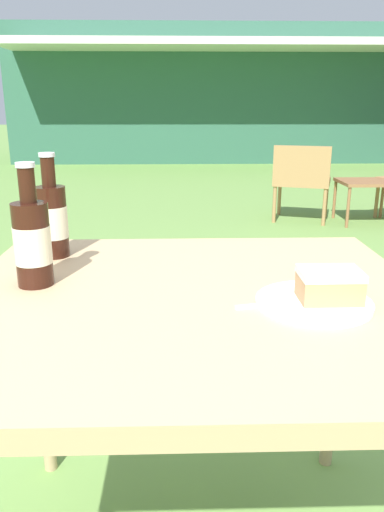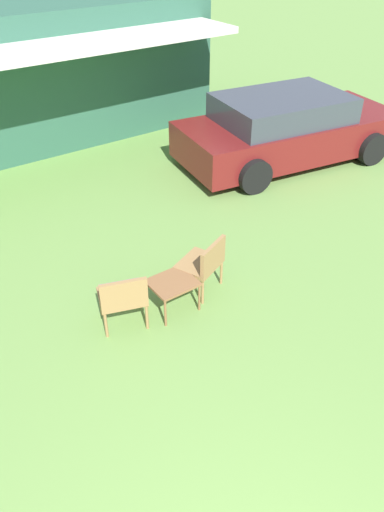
{
  "view_description": "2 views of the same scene",
  "coord_description": "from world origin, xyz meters",
  "px_view_note": "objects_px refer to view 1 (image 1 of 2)",
  "views": [
    {
      "loc": [
        -0.03,
        -0.95,
        1.12
      ],
      "look_at": [
        0.0,
        0.1,
        0.8
      ],
      "focal_mm": 35.0,
      "sensor_mm": 36.0,
      "label": 1
    },
    {
      "loc": [
        -0.71,
        -0.12,
        4.11
      ],
      "look_at": [
        1.93,
        3.58,
        0.9
      ],
      "focal_mm": 35.0,
      "sensor_mm": 36.0,
      "label": 2
    }
  ],
  "objects_px": {
    "patio_table": "(193,322)",
    "cola_bottle_near": "(32,241)",
    "cake_on_plate": "(322,293)",
    "cola_bottle_far": "(52,219)",
    "wicker_chair_cushioned": "(302,177)",
    "garden_side_table": "(368,185)"
  },
  "relations": [
    {
      "from": "cola_bottle_far",
      "to": "wicker_chair_cushioned",
      "type": "bearing_deg",
      "value": 67.11
    },
    {
      "from": "cake_on_plate",
      "to": "cola_bottle_near",
      "type": "relative_size",
      "value": 0.86
    },
    {
      "from": "wicker_chair_cushioned",
      "to": "cake_on_plate",
      "type": "xyz_separation_m",
      "value": [
        -0.95,
        -4.0,
        0.33
      ]
    },
    {
      "from": "wicker_chair_cushioned",
      "to": "cola_bottle_far",
      "type": "xyz_separation_m",
      "value": [
        -1.54,
        -3.66,
        0.4
      ]
    },
    {
      "from": "patio_table",
      "to": "cake_on_plate",
      "type": "relative_size",
      "value": 4.35
    },
    {
      "from": "patio_table",
      "to": "cake_on_plate",
      "type": "bearing_deg",
      "value": -15.25
    },
    {
      "from": "garden_side_table",
      "to": "cake_on_plate",
      "type": "distance_m",
      "value": 4.24
    },
    {
      "from": "patio_table",
      "to": "cake_on_plate",
      "type": "height_order",
      "value": "cake_on_plate"
    },
    {
      "from": "patio_table",
      "to": "cola_bottle_near",
      "type": "xyz_separation_m",
      "value": [
        -0.34,
        0.06,
        0.16
      ]
    },
    {
      "from": "cake_on_plate",
      "to": "wicker_chair_cushioned",
      "type": "bearing_deg",
      "value": 76.6
    },
    {
      "from": "patio_table",
      "to": "cola_bottle_far",
      "type": "relative_size",
      "value": 3.73
    },
    {
      "from": "wicker_chair_cushioned",
      "to": "cake_on_plate",
      "type": "height_order",
      "value": "cake_on_plate"
    },
    {
      "from": "garden_side_table",
      "to": "patio_table",
      "type": "distance_m",
      "value": 4.27
    },
    {
      "from": "cola_bottle_near",
      "to": "cola_bottle_far",
      "type": "height_order",
      "value": "same"
    },
    {
      "from": "wicker_chair_cushioned",
      "to": "cola_bottle_far",
      "type": "distance_m",
      "value": 3.99
    },
    {
      "from": "wicker_chair_cushioned",
      "to": "garden_side_table",
      "type": "distance_m",
      "value": 0.64
    },
    {
      "from": "wicker_chair_cushioned",
      "to": "patio_table",
      "type": "distance_m",
      "value": 4.12
    },
    {
      "from": "cake_on_plate",
      "to": "cola_bottle_near",
      "type": "xyz_separation_m",
      "value": [
        -0.58,
        0.13,
        0.07
      ]
    },
    {
      "from": "garden_side_table",
      "to": "wicker_chair_cushioned",
      "type": "bearing_deg",
      "value": 171.81
    },
    {
      "from": "cake_on_plate",
      "to": "cola_bottle_near",
      "type": "distance_m",
      "value": 0.6
    },
    {
      "from": "cake_on_plate",
      "to": "cola_bottle_far",
      "type": "relative_size",
      "value": 0.86
    },
    {
      "from": "wicker_chair_cushioned",
      "to": "garden_side_table",
      "type": "bearing_deg",
      "value": -169.77
    }
  ]
}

